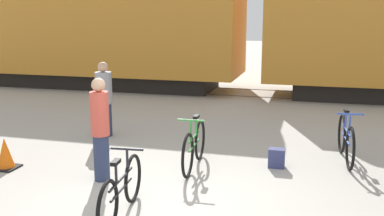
% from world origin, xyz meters
% --- Properties ---
extents(ground_plane, '(80.00, 80.00, 0.00)m').
position_xyz_m(ground_plane, '(0.00, 0.00, 0.00)').
color(ground_plane, '#A8A399').
extents(freight_train, '(24.45, 2.97, 5.13)m').
position_xyz_m(freight_train, '(-0.00, 9.75, 2.68)').
color(freight_train, black).
rests_on(freight_train, ground_plane).
extents(rail_near, '(36.45, 0.07, 0.01)m').
position_xyz_m(rail_near, '(0.00, 9.03, 0.01)').
color(rail_near, '#4C4238').
rests_on(rail_near, ground_plane).
extents(rail_far, '(36.45, 0.07, 0.01)m').
position_xyz_m(rail_far, '(0.00, 10.46, 0.01)').
color(rail_far, '#4C4238').
rests_on(rail_far, ground_plane).
extents(bicycle_green, '(0.46, 1.72, 0.94)m').
position_xyz_m(bicycle_green, '(0.07, 1.85, 0.40)').
color(bicycle_green, black).
rests_on(bicycle_green, ground_plane).
extents(bicycle_blue, '(0.46, 1.77, 0.96)m').
position_xyz_m(bicycle_blue, '(2.65, 2.96, 0.40)').
color(bicycle_blue, black).
rests_on(bicycle_blue, ground_plane).
extents(bicycle_black, '(0.46, 1.71, 0.87)m').
position_xyz_m(bicycle_black, '(-0.35, -0.28, 0.37)').
color(bicycle_black, black).
rests_on(bicycle_black, ground_plane).
extents(person_in_red, '(0.30, 0.30, 1.68)m').
position_xyz_m(person_in_red, '(-1.22, 0.89, 0.86)').
color(person_in_red, '#283351').
rests_on(person_in_red, ground_plane).
extents(person_in_grey, '(0.36, 0.36, 1.64)m').
position_xyz_m(person_in_grey, '(-2.38, 3.38, 0.82)').
color(person_in_grey, '#283351').
rests_on(person_in_grey, ground_plane).
extents(backpack, '(0.28, 0.20, 0.34)m').
position_xyz_m(backpack, '(1.47, 2.26, 0.17)').
color(backpack, navy).
rests_on(backpack, ground_plane).
extents(traffic_cone, '(0.40, 0.40, 0.55)m').
position_xyz_m(traffic_cone, '(-3.10, 0.95, 0.25)').
color(traffic_cone, black).
rests_on(traffic_cone, ground_plane).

